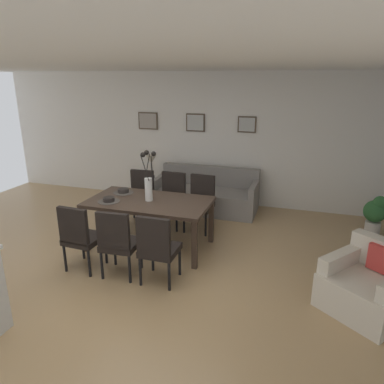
{
  "coord_description": "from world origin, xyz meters",
  "views": [
    {
      "loc": [
        1.96,
        -3.68,
        2.45
      ],
      "look_at": [
        0.41,
        1.17,
        0.83
      ],
      "focal_mm": 33.37,
      "sensor_mm": 36.0,
      "label": 1
    }
  ],
  "objects_px": {
    "dining_chair_far_left": "(118,240)",
    "dining_chair_far_right": "(172,197)",
    "sofa": "(206,196)",
    "side_table": "(152,192)",
    "dining_table": "(149,205)",
    "framed_picture_left": "(148,121)",
    "dining_chair_near_left": "(80,235)",
    "bowl_near_right": "(123,190)",
    "dining_chair_near_right": "(140,194)",
    "armchair": "(369,286)",
    "bowl_near_left": "(109,199)",
    "table_lamp": "(151,161)",
    "dining_chair_mid_left": "(157,246)",
    "framed_picture_right": "(247,124)",
    "dining_chair_mid_right": "(200,200)",
    "framed_picture_center": "(195,123)",
    "centerpiece_vase": "(148,182)",
    "potted_plant": "(375,213)"
  },
  "relations": [
    {
      "from": "dining_chair_far_left",
      "to": "dining_chair_far_right",
      "type": "distance_m",
      "value": 1.84
    },
    {
      "from": "sofa",
      "to": "side_table",
      "type": "distance_m",
      "value": 1.13
    },
    {
      "from": "dining_table",
      "to": "framed_picture_left",
      "type": "height_order",
      "value": "framed_picture_left"
    },
    {
      "from": "dining_chair_near_left",
      "to": "side_table",
      "type": "bearing_deg",
      "value": 93.76
    },
    {
      "from": "bowl_near_right",
      "to": "framed_picture_left",
      "type": "relative_size",
      "value": 0.4
    },
    {
      "from": "dining_chair_far_right",
      "to": "side_table",
      "type": "distance_m",
      "value": 1.19
    },
    {
      "from": "dining_chair_far_left",
      "to": "framed_picture_left",
      "type": "height_order",
      "value": "framed_picture_left"
    },
    {
      "from": "dining_chair_near_right",
      "to": "armchair",
      "type": "distance_m",
      "value": 3.85
    },
    {
      "from": "bowl_near_left",
      "to": "dining_chair_near_left",
      "type": "bearing_deg",
      "value": -92.53
    },
    {
      "from": "table_lamp",
      "to": "dining_chair_mid_left",
      "type": "bearing_deg",
      "value": -64.96
    },
    {
      "from": "dining_chair_far_left",
      "to": "framed_picture_right",
      "type": "distance_m",
      "value": 3.59
    },
    {
      "from": "dining_table",
      "to": "dining_chair_far_left",
      "type": "bearing_deg",
      "value": -91.25
    },
    {
      "from": "framed_picture_right",
      "to": "dining_chair_mid_right",
      "type": "bearing_deg",
      "value": -109.24
    },
    {
      "from": "dining_chair_near_right",
      "to": "dining_chair_mid_left",
      "type": "height_order",
      "value": "same"
    },
    {
      "from": "dining_table",
      "to": "framed_picture_right",
      "type": "bearing_deg",
      "value": 66.06
    },
    {
      "from": "dining_chair_far_left",
      "to": "framed_picture_center",
      "type": "height_order",
      "value": "framed_picture_center"
    },
    {
      "from": "dining_table",
      "to": "centerpiece_vase",
      "type": "relative_size",
      "value": 2.45
    },
    {
      "from": "dining_chair_mid_right",
      "to": "side_table",
      "type": "relative_size",
      "value": 1.77
    },
    {
      "from": "framed_picture_left",
      "to": "potted_plant",
      "type": "bearing_deg",
      "value": -10.47
    },
    {
      "from": "dining_chair_far_left",
      "to": "framed_picture_right",
      "type": "height_order",
      "value": "framed_picture_right"
    },
    {
      "from": "dining_chair_far_left",
      "to": "side_table",
      "type": "height_order",
      "value": "dining_chair_far_left"
    },
    {
      "from": "armchair",
      "to": "framed_picture_center",
      "type": "bearing_deg",
      "value": 134.02
    },
    {
      "from": "armchair",
      "to": "framed_picture_left",
      "type": "distance_m",
      "value": 5.16
    },
    {
      "from": "bowl_near_left",
      "to": "framed_picture_left",
      "type": "height_order",
      "value": "framed_picture_left"
    },
    {
      "from": "dining_chair_near_left",
      "to": "bowl_near_right",
      "type": "xyz_separation_m",
      "value": [
        0.03,
        1.15,
        0.27
      ]
    },
    {
      "from": "dining_chair_near_left",
      "to": "framed_picture_left",
      "type": "relative_size",
      "value": 2.16
    },
    {
      "from": "sofa",
      "to": "armchair",
      "type": "bearing_deg",
      "value": -44.94
    },
    {
      "from": "table_lamp",
      "to": "framed_picture_right",
      "type": "height_order",
      "value": "framed_picture_right"
    },
    {
      "from": "framed_picture_center",
      "to": "potted_plant",
      "type": "relative_size",
      "value": 0.58
    },
    {
      "from": "dining_chair_far_left",
      "to": "sofa",
      "type": "xyz_separation_m",
      "value": [
        0.39,
        2.76,
        -0.23
      ]
    },
    {
      "from": "dining_table",
      "to": "framed_picture_right",
      "type": "xyz_separation_m",
      "value": [
        1.03,
        2.32,
        0.95
      ]
    },
    {
      "from": "dining_chair_far_left",
      "to": "dining_chair_mid_right",
      "type": "xyz_separation_m",
      "value": [
        0.55,
        1.82,
        0.0
      ]
    },
    {
      "from": "dining_chair_far_left",
      "to": "potted_plant",
      "type": "bearing_deg",
      "value": 36.26
    },
    {
      "from": "dining_chair_near_left",
      "to": "dining_chair_near_right",
      "type": "xyz_separation_m",
      "value": [
        0.0,
        1.81,
        0.0
      ]
    },
    {
      "from": "dining_table",
      "to": "dining_chair_far_left",
      "type": "relative_size",
      "value": 1.96
    },
    {
      "from": "bowl_near_left",
      "to": "dining_chair_mid_left",
      "type": "bearing_deg",
      "value": -33.62
    },
    {
      "from": "dining_chair_mid_left",
      "to": "bowl_near_right",
      "type": "height_order",
      "value": "dining_chair_mid_left"
    },
    {
      "from": "sofa",
      "to": "framed_picture_right",
      "type": "relative_size",
      "value": 5.54
    },
    {
      "from": "framed_picture_center",
      "to": "framed_picture_right",
      "type": "height_order",
      "value": "framed_picture_center"
    },
    {
      "from": "bowl_near_right",
      "to": "framed_picture_center",
      "type": "bearing_deg",
      "value": 75.55
    },
    {
      "from": "dining_chair_mid_left",
      "to": "armchair",
      "type": "bearing_deg",
      "value": 5.02
    },
    {
      "from": "dining_chair_far_left",
      "to": "dining_chair_far_right",
      "type": "height_order",
      "value": "same"
    },
    {
      "from": "dining_chair_near_right",
      "to": "table_lamp",
      "type": "xyz_separation_m",
      "value": [
        -0.18,
        0.91,
        0.38
      ]
    },
    {
      "from": "bowl_near_left",
      "to": "side_table",
      "type": "relative_size",
      "value": 0.33
    },
    {
      "from": "dining_chair_near_left",
      "to": "sofa",
      "type": "distance_m",
      "value": 2.93
    },
    {
      "from": "side_table",
      "to": "potted_plant",
      "type": "distance_m",
      "value": 4.07
    },
    {
      "from": "centerpiece_vase",
      "to": "side_table",
      "type": "xyz_separation_m",
      "value": [
        -0.75,
        1.78,
        -0.76
      ]
    },
    {
      "from": "dining_chair_near_right",
      "to": "framed_picture_right",
      "type": "xyz_separation_m",
      "value": [
        1.6,
        1.44,
        1.11
      ]
    },
    {
      "from": "dining_table",
      "to": "potted_plant",
      "type": "height_order",
      "value": "dining_table"
    },
    {
      "from": "bowl_near_right",
      "to": "potted_plant",
      "type": "relative_size",
      "value": 0.25
    }
  ]
}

